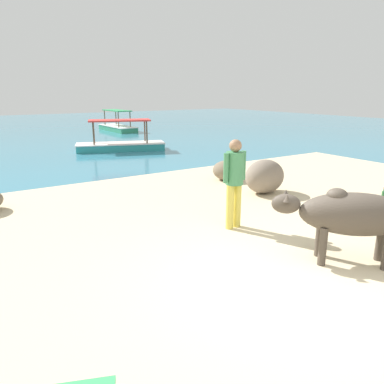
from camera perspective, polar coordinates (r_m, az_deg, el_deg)
sand_beach at (r=5.15m, az=15.36°, el=-13.79°), size 18.00×14.00×0.04m
water_surface at (r=25.28m, az=-25.07°, el=8.25°), size 60.00×36.00×0.03m
cow at (r=5.75m, az=23.22°, el=-3.20°), size 1.72×1.63×1.11m
low_bench_table at (r=7.56m, az=26.94°, el=-2.24°), size 0.87×0.68×0.45m
bottle at (r=7.60m, az=27.26°, el=-0.66°), size 0.07×0.07×0.30m
person_standing at (r=6.65m, az=6.53°, el=2.27°), size 0.51×0.32×1.62m
shore_rock_medium at (r=10.49m, az=5.32°, el=3.32°), size 0.76×0.83×0.54m
shore_rock_small at (r=9.24m, az=11.07°, el=2.36°), size 1.18×0.97×0.82m
boat_teal at (r=16.17m, az=-10.88°, el=7.25°), size 3.85×2.31×1.29m
boat_green at (r=24.30m, az=-11.35°, el=9.83°), size 1.27×3.71×1.29m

